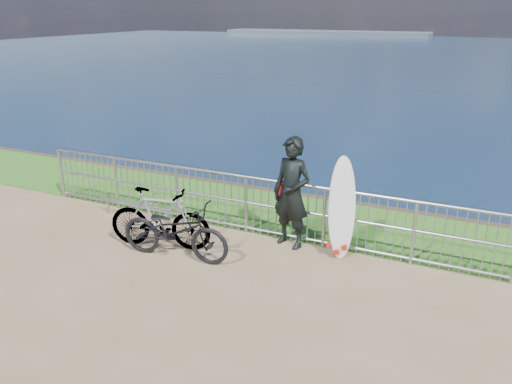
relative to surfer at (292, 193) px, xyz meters
The scene contains 8 objects.
grass_strip 1.65m from the surfer, 109.64° to the left, with size 120.00×120.00×0.00m, color #317620.
seascape 152.66m from the surfer, 106.84° to the left, with size 260.00×260.00×5.00m.
railing 0.60m from the surfer, 160.29° to the left, with size 10.06×0.10×1.13m.
surfer is the anchor object (origin of this frame).
surfboard 0.91m from the surfer, ahead, with size 0.56×0.53×1.73m.
bicycle_near 2.08m from the surfer, 141.42° to the right, with size 0.67×1.91×1.01m, color black.
bicycle_far 2.33m from the surfer, 153.30° to the right, with size 0.52×1.83×1.10m, color black.
bike_rack 3.26m from the surfer, behind, with size 1.69×0.05×0.35m.
Camera 1 is at (3.22, -6.10, 3.97)m, focal length 35.00 mm.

